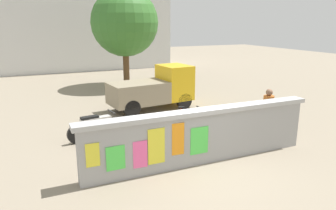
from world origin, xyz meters
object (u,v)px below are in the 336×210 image
at_px(bicycle_near, 185,123).
at_px(person_walking, 268,108).
at_px(motorcycle, 95,126).
at_px(auto_rickshaw_truck, 155,89).
at_px(tree_roadside, 125,23).
at_px(bicycle_far, 162,139).

relative_size(bicycle_near, person_walking, 1.04).
xyz_separation_m(motorcycle, person_walking, (5.26, -2.03, 0.52)).
relative_size(auto_rickshaw_truck, tree_roadside, 0.67).
xyz_separation_m(bicycle_near, bicycle_far, (-1.34, -1.12, 0.00)).
bearing_deg(bicycle_near, motorcycle, 167.72).
xyz_separation_m(motorcycle, tree_roadside, (3.51, 8.17, 3.20)).
relative_size(motorcycle, bicycle_far, 1.12).
bearing_deg(bicycle_far, tree_roadside, 79.15).
bearing_deg(bicycle_near, person_walking, -30.94).
bearing_deg(bicycle_near, auto_rickshaw_truck, 86.04).
bearing_deg(motorcycle, bicycle_near, -12.28).
xyz_separation_m(bicycle_far, person_walking, (3.66, -0.26, 0.62)).
bearing_deg(bicycle_near, tree_roadside, 86.35).
height_order(auto_rickshaw_truck, bicycle_near, auto_rickshaw_truck).
height_order(bicycle_near, bicycle_far, same).
bearing_deg(auto_rickshaw_truck, tree_roadside, 86.55).
bearing_deg(person_walking, bicycle_near, 149.06).
bearing_deg(motorcycle, person_walking, -21.09).
relative_size(motorcycle, person_walking, 1.17).
relative_size(auto_rickshaw_truck, person_walking, 2.31).
height_order(person_walking, tree_roadside, tree_roadside).
bearing_deg(person_walking, auto_rickshaw_truck, 113.52).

